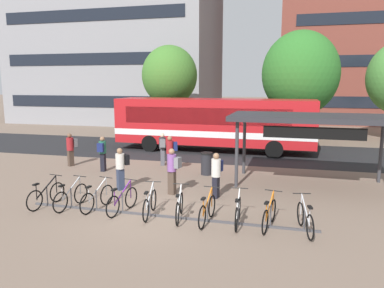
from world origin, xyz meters
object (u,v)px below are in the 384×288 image
parked_bicycle_orange_8 (269,215)px  commuter_grey_pack_1 (173,168)px  transit_shelter (312,120)px  commuter_navy_pack_0 (171,151)px  parked_bicycle_orange_6 (207,210)px  street_tree_0 (300,74)px  commuter_grey_pack_5 (162,147)px  trash_bin (207,163)px  parked_bicycle_white_7 (238,212)px  city_bus (215,122)px  parked_bicycle_silver_1 (71,197)px  parked_bicycle_purple_3 (122,201)px  commuter_navy_pack_3 (102,151)px  street_tree_1 (170,76)px  parked_bicycle_black_0 (46,195)px  parked_bicycle_white_2 (97,198)px  parked_bicycle_silver_4 (150,204)px  commuter_grey_pack_2 (71,147)px  commuter_navy_pack_4 (216,172)px  parked_bicycle_silver_9 (305,219)px  commuter_black_pack_6 (121,166)px

parked_bicycle_orange_8 → commuter_grey_pack_1: size_ratio=0.97×
transit_shelter → commuter_navy_pack_0: 6.52m
parked_bicycle_orange_6 → street_tree_0: bearing=-6.3°
transit_shelter → commuter_grey_pack_1: (-5.08, -2.62, -1.68)m
commuter_grey_pack_5 → trash_bin: size_ratio=1.61×
parked_bicycle_orange_6 → street_tree_0: street_tree_0 is taller
parked_bicycle_white_7 → parked_bicycle_orange_8: bearing=-92.8°
city_bus → parked_bicycle_silver_1: (-2.79, -11.30, -1.39)m
parked_bicycle_orange_6 → parked_bicycle_purple_3: bearing=91.0°
commuter_navy_pack_3 → street_tree_1: 11.74m
street_tree_1 → commuter_grey_pack_1: bearing=-72.2°
parked_bicycle_black_0 → parked_bicycle_orange_8: bearing=-81.9°
parked_bicycle_orange_8 → trash_bin: bearing=38.7°
parked_bicycle_white_2 → commuter_grey_pack_5: size_ratio=1.03×
parked_bicycle_white_7 → commuter_grey_pack_1: commuter_grey_pack_1 is taller
commuter_grey_pack_5 → street_tree_1: size_ratio=0.24×
parked_bicycle_black_0 → parked_bicycle_silver_4: bearing=-81.2°
transit_shelter → street_tree_1: (-9.51, 11.15, 2.00)m
parked_bicycle_white_2 → street_tree_1: 16.71m
parked_bicycle_purple_3 → city_bus: bearing=5.4°
city_bus → parked_bicycle_orange_8: city_bus is taller
parked_bicycle_white_7 → parked_bicycle_white_2: bearing=85.6°
parked_bicycle_purple_3 → parked_bicycle_silver_4: bearing=-83.7°
street_tree_1 → parked_bicycle_orange_8: bearing=-63.4°
parked_bicycle_silver_4 → commuter_grey_pack_1: (0.05, 2.31, 0.63)m
parked_bicycle_white_7 → trash_bin: trash_bin is taller
commuter_grey_pack_1 → parked_bicycle_white_2: bearing=63.1°
parked_bicycle_white_2 → transit_shelter: transit_shelter is taller
parked_bicycle_white_2 → parked_bicycle_purple_3: size_ratio=1.00×
commuter_grey_pack_2 → trash_bin: 7.03m
city_bus → commuter_grey_pack_5: size_ratio=7.29×
parked_bicycle_purple_3 → trash_bin: bearing=-6.6°
city_bus → commuter_navy_pack_4: city_bus is taller
parked_bicycle_silver_9 → commuter_navy_pack_3: (-8.91, 5.10, 0.58)m
commuter_grey_pack_5 → commuter_grey_pack_2: bearing=85.3°
parked_bicycle_silver_4 → commuter_black_pack_6: commuter_black_pack_6 is taller
commuter_grey_pack_5 → street_tree_1: (-2.49, 9.23, 3.74)m
parked_bicycle_purple_3 → commuter_navy_pack_0: commuter_navy_pack_0 is taller
parked_bicycle_silver_1 → commuter_grey_pack_2: 6.61m
commuter_grey_pack_5 → parked_bicycle_orange_6: bearing=-171.8°
parked_bicycle_silver_9 → commuter_grey_pack_2: bearing=50.9°
parked_bicycle_white_2 → street_tree_0: street_tree_0 is taller
parked_bicycle_silver_9 → commuter_black_pack_6: (-6.77, 2.55, 0.58)m
city_bus → street_tree_0: bearing=42.1°
parked_bicycle_purple_3 → parked_bicycle_orange_8: size_ratio=1.00×
city_bus → parked_bicycle_silver_4: 11.43m
parked_bicycle_silver_1 → commuter_navy_pack_4: size_ratio=1.02×
parked_bicycle_silver_1 → commuter_grey_pack_2: size_ratio=1.03×
street_tree_0 → commuter_black_pack_6: bearing=-118.1°
commuter_grey_pack_2 → commuter_navy_pack_4: (8.04, -3.32, 0.00)m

